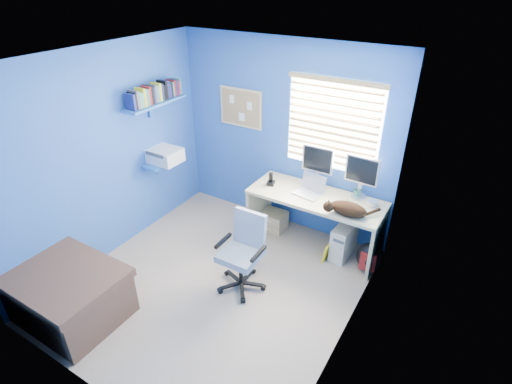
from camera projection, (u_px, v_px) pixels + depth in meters
The scene contains 23 objects.
floor at pixel (216, 284), 4.60m from camera, with size 3.00×3.20×0.00m, color tan.
ceiling at pixel (201, 61), 3.36m from camera, with size 3.00×3.20×0.00m, color white.
wall_back at pixel (284, 138), 5.17m from camera, with size 3.00×0.01×2.50m, color #2B68B6.
wall_front at pixel (72, 285), 2.79m from camera, with size 3.00×0.01×2.50m, color #2B68B6.
wall_left at pixel (106, 157), 4.66m from camera, with size 0.01×3.20×2.50m, color #2B68B6.
wall_right at pixel (355, 235), 3.31m from camera, with size 0.01×3.20×2.50m, color #2B68B6.
desk at pixel (314, 222), 5.06m from camera, with size 1.66×0.65×0.74m, color tan.
laptop at pixel (308, 186), 4.87m from camera, with size 0.33×0.26×0.22m, color silver.
monitor_left at pixel (318, 166), 4.99m from camera, with size 0.40×0.12×0.54m, color silver.
monitor_right at pixel (361, 177), 4.73m from camera, with size 0.40×0.12×0.54m, color silver.
phone at pixel (271, 179), 5.10m from camera, with size 0.09×0.11×0.17m, color black.
mug at pixel (357, 194), 4.84m from camera, with size 0.10×0.09×0.10m, color #3A8068.
cd_spindle at pixel (372, 204), 4.66m from camera, with size 0.13×0.13×0.07m, color silver.
cat at pixel (348, 209), 4.48m from camera, with size 0.43×0.22×0.15m, color black.
tower_pc at pixel (344, 241), 4.95m from camera, with size 0.19×0.44×0.45m, color beige.
drawer_boxes at pixel (273, 220), 5.51m from camera, with size 0.35×0.28×0.27m, color #CEB584.
yellow_book at pixel (326, 252), 4.91m from camera, with size 0.03×0.17×0.24m, color yellow.
backpack at pixel (370, 257), 4.71m from camera, with size 0.33×0.25×0.39m, color black.
bed_corner at pixel (66, 293), 4.09m from camera, with size 1.15×0.82×0.55m, color #513626.
office_chair at pixel (243, 261), 4.44m from camera, with size 0.52×0.52×0.89m.
window_blinds at pixel (332, 126), 4.71m from camera, with size 1.15×0.05×1.10m.
corkboard at pixel (241, 108), 5.30m from camera, with size 0.64×0.02×0.52m.
wall_shelves at pixel (159, 125), 5.06m from camera, with size 0.42×0.90×1.05m.
Camera 1 is at (2.19, -2.73, 3.20)m, focal length 28.00 mm.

